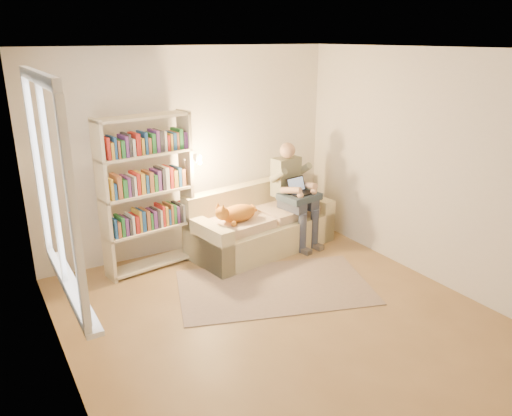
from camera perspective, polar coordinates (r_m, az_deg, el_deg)
floor at (r=5.11m, az=3.41°, el=-12.93°), size 4.50×4.50×0.00m
ceiling at (r=4.33m, az=4.11°, el=17.66°), size 4.00×4.50×0.02m
wall_left at (r=3.86m, az=-21.69°, el=-3.66°), size 0.02×4.50×2.60m
wall_right at (r=5.88m, az=20.12°, el=4.08°), size 0.02×4.50×2.60m
wall_back at (r=6.47m, az=-7.59°, el=6.37°), size 4.00×0.02×2.60m
window at (r=4.03m, az=-21.58°, el=-1.57°), size 0.12×1.52×1.69m
sofa at (r=6.65m, az=0.41°, el=-2.15°), size 2.04×1.16×0.82m
person at (r=6.67m, az=4.20°, el=2.23°), size 0.46×0.65×1.38m
cat at (r=6.16m, az=-2.20°, el=-0.56°), size 0.71×0.33×0.26m
blanket at (r=6.59m, az=4.80°, el=1.29°), size 0.54×0.47×0.08m
laptop at (r=6.57m, az=4.76°, el=2.11°), size 0.33×0.30×0.26m
bookshelf at (r=5.98m, az=-12.33°, el=2.44°), size 1.27×0.44×1.88m
rug at (r=5.73m, az=2.11°, el=-9.01°), size 2.43×1.88×0.01m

